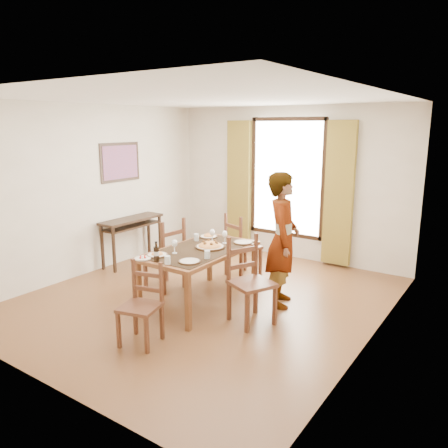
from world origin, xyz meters
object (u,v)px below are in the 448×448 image
Objects in this scene: dining_table at (200,254)px; pasta_platter at (210,244)px; console_table at (132,225)px; man at (283,240)px.

dining_table is 4.10× the size of pasta_platter.
pasta_platter reaches higher than console_table.
man is 0.97m from pasta_platter.
console_table is 0.73× the size of dining_table.
pasta_platter is at bearing -16.09° from console_table.
man is at bearing 28.12° from pasta_platter.
pasta_platter is at bearing 94.26° from man.
pasta_platter is (-0.85, -0.45, -0.09)m from man.
man reaches higher than pasta_platter.
console_table is 2.17m from dining_table.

